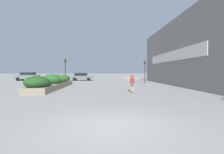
# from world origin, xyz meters

# --- Properties ---
(ground_plane) EXTENTS (300.00, 300.00, 0.00)m
(ground_plane) POSITION_xyz_m (0.00, 0.00, 0.00)
(ground_plane) COLOR gray
(building_wall_right) EXTENTS (0.67, 30.31, 8.04)m
(building_wall_right) POSITION_xyz_m (8.50, 12.92, 4.02)
(building_wall_right) COLOR gray
(building_wall_right) RESTS_ON ground_plane
(planter_box) EXTENTS (1.99, 11.34, 1.48)m
(planter_box) POSITION_xyz_m (-5.44, 12.79, 0.63)
(planter_box) COLOR gray
(planter_box) RESTS_ON ground_plane
(skateboard) EXTENTS (0.35, 0.59, 0.09)m
(skateboard) POSITION_xyz_m (2.15, 8.91, 0.07)
(skateboard) COLOR olive
(skateboard) RESTS_ON ground_plane
(skateboarder) EXTENTS (1.24, 0.42, 1.36)m
(skateboarder) POSITION_xyz_m (2.15, 8.91, 0.91)
(skateboarder) COLOR tan
(skateboarder) RESTS_ON skateboard
(car_leftmost) EXTENTS (4.27, 1.89, 1.46)m
(car_leftmost) POSITION_xyz_m (-4.43, 28.50, 0.76)
(car_leftmost) COLOR slate
(car_leftmost) RESTS_ON ground_plane
(car_center_left) EXTENTS (4.32, 1.93, 1.60)m
(car_center_left) POSITION_xyz_m (-14.77, 28.59, 0.84)
(car_center_left) COLOR slate
(car_center_left) RESTS_ON ground_plane
(car_center_right) EXTENTS (4.38, 2.00, 1.61)m
(car_center_right) POSITION_xyz_m (16.30, 27.38, 0.84)
(car_center_right) COLOR navy
(car_center_right) RESTS_ON ground_plane
(traffic_light_left) EXTENTS (0.28, 0.30, 3.57)m
(traffic_light_left) POSITION_xyz_m (-5.95, 20.89, 2.43)
(traffic_light_left) COLOR black
(traffic_light_left) RESTS_ON ground_plane
(traffic_light_right) EXTENTS (0.28, 0.30, 3.33)m
(traffic_light_right) POSITION_xyz_m (6.13, 20.99, 2.28)
(traffic_light_right) COLOR black
(traffic_light_right) RESTS_ON ground_plane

